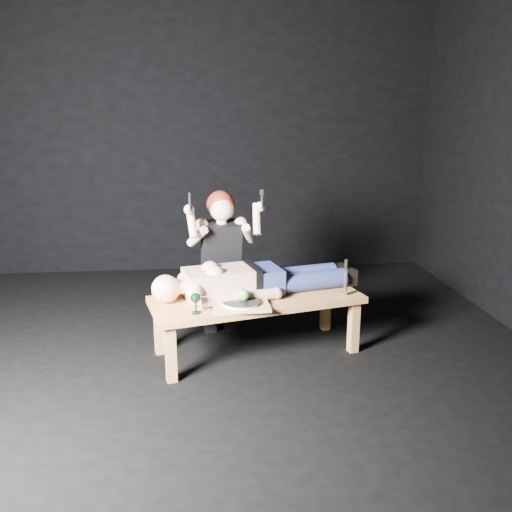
% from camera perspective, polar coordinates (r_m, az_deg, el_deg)
% --- Properties ---
extents(ground, '(5.00, 5.00, 0.00)m').
position_cam_1_polar(ground, '(4.00, -4.21, -11.23)').
color(ground, black).
rests_on(ground, ground).
extents(back_wall, '(5.00, 0.00, 5.00)m').
position_cam_1_polar(back_wall, '(6.10, -5.12, 12.39)').
color(back_wall, black).
rests_on(back_wall, ground).
extents(table, '(1.65, 0.94, 0.45)m').
position_cam_1_polar(table, '(4.05, 0.07, -7.38)').
color(table, tan).
rests_on(table, ground).
extents(lying_man, '(1.61, 0.83, 0.26)m').
position_cam_1_polar(lying_man, '(4.02, 0.27, -2.14)').
color(lying_man, '#DEA78C').
rests_on(lying_man, table).
extents(kneeling_woman, '(0.76, 0.82, 1.23)m').
position_cam_1_polar(kneeling_woman, '(4.32, -3.90, -0.49)').
color(kneeling_woman, black).
rests_on(kneeling_woman, ground).
extents(serving_tray, '(0.40, 0.30, 0.02)m').
position_cam_1_polar(serving_tray, '(3.76, -1.62, -5.31)').
color(serving_tray, tan).
rests_on(serving_tray, table).
extents(plate, '(0.27, 0.27, 0.02)m').
position_cam_1_polar(plate, '(3.75, -1.62, -5.00)').
color(plate, white).
rests_on(plate, serving_tray).
extents(apple, '(0.08, 0.08, 0.08)m').
position_cam_1_polar(apple, '(3.74, -1.34, -4.19)').
color(apple, '#3F8E26').
rests_on(apple, plate).
extents(goblet, '(0.09, 0.09, 0.15)m').
position_cam_1_polar(goblet, '(3.64, -6.48, -5.04)').
color(goblet, black).
rests_on(goblet, table).
extents(fork_flat, '(0.10, 0.15, 0.01)m').
position_cam_1_polar(fork_flat, '(3.69, -4.59, -5.89)').
color(fork_flat, '#B2B2B7').
rests_on(fork_flat, table).
extents(knife_flat, '(0.07, 0.16, 0.01)m').
position_cam_1_polar(knife_flat, '(3.81, 1.74, -5.15)').
color(knife_flat, '#B2B2B7').
rests_on(knife_flat, table).
extents(spoon_flat, '(0.12, 0.14, 0.01)m').
position_cam_1_polar(spoon_flat, '(3.87, 0.94, -4.85)').
color(spoon_flat, '#B2B2B7').
rests_on(spoon_flat, table).
extents(carving_knife, '(0.04, 0.05, 0.28)m').
position_cam_1_polar(carving_knife, '(4.02, 9.59, -2.27)').
color(carving_knife, '#B2B2B7').
rests_on(carving_knife, table).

